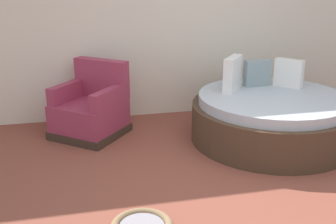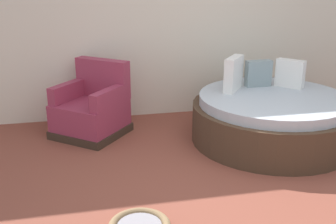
{
  "view_description": "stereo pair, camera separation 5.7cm",
  "coord_description": "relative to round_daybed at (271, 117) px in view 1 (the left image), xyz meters",
  "views": [
    {
      "loc": [
        -1.38,
        -3.22,
        2.04
      ],
      "look_at": [
        -0.42,
        1.0,
        0.55
      ],
      "focal_mm": 44.27,
      "sensor_mm": 36.0,
      "label": 1
    },
    {
      "loc": [
        -1.33,
        -3.23,
        2.04
      ],
      "look_at": [
        -0.42,
        1.0,
        0.55
      ],
      "focal_mm": 44.27,
      "sensor_mm": 36.0,
      "label": 2
    }
  ],
  "objects": [
    {
      "name": "ground_plane",
      "position": [
        -0.95,
        -1.24,
        -0.31
      ],
      "size": [
        8.0,
        8.0,
        0.02
      ],
      "primitive_type": "cube",
      "color": "brown"
    },
    {
      "name": "back_wall",
      "position": [
        -0.95,
        1.35,
        1.2
      ],
      "size": [
        8.0,
        0.12,
        2.99
      ],
      "primitive_type": "cube",
      "color": "silver",
      "rests_on": "ground_plane"
    },
    {
      "name": "round_daybed",
      "position": [
        0.0,
        0.0,
        0.0
      ],
      "size": [
        1.98,
        1.98,
        1.02
      ],
      "color": "#473323",
      "rests_on": "ground_plane"
    },
    {
      "name": "red_armchair",
      "position": [
        -2.17,
        0.69,
        0.03
      ],
      "size": [
        1.12,
        1.12,
        0.94
      ],
      "color": "#38281E",
      "rests_on": "ground_plane"
    }
  ]
}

